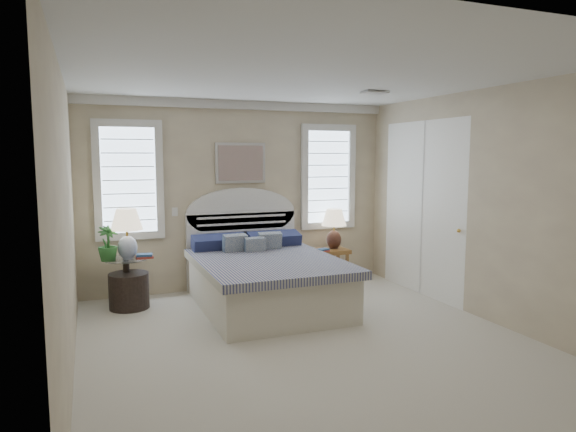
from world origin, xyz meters
The scene contains 21 objects.
floor centered at (0.00, 0.00, 0.00)m, with size 4.50×5.00×0.01m, color beige.
ceiling centered at (0.00, 0.00, 2.70)m, with size 4.50×5.00×0.01m, color silver.
wall_back centered at (0.00, 2.50, 1.35)m, with size 4.50×0.02×2.70m, color tan.
wall_left centered at (-2.25, 0.00, 1.35)m, with size 0.02×5.00×2.70m, color tan.
wall_right centered at (2.25, 0.00, 1.35)m, with size 0.02×5.00×2.70m, color tan.
crown_molding centered at (0.00, 2.46, 2.64)m, with size 4.50×0.08×0.12m, color silver.
hvac_vent centered at (1.20, 0.80, 2.68)m, with size 0.30×0.20×0.02m, color #B2B2B2.
switch_plate centered at (-0.95, 2.48, 1.15)m, with size 0.08×0.01×0.12m, color silver.
window_left centered at (-1.55, 2.48, 1.60)m, with size 0.90×0.06×1.60m, color #C8E3FE.
window_right centered at (1.40, 2.48, 1.60)m, with size 0.90×0.06×1.60m, color #C8E3FE.
painting centered at (0.00, 2.46, 1.82)m, with size 0.74×0.04×0.58m, color silver.
closet_door centered at (2.23, 1.20, 1.20)m, with size 0.02×1.80×2.40m, color white.
bed centered at (0.00, 1.46, 0.39)m, with size 1.72×2.28×1.47m.
side_table_left centered at (-1.65, 2.05, 0.39)m, with size 0.56×0.56×0.63m.
nightstand_right centered at (1.30, 2.15, 0.39)m, with size 0.50×0.40×0.53m.
floor_pot centered at (-1.63, 1.95, 0.23)m, with size 0.50×0.50×0.45m, color black.
lamp_left centered at (-1.63, 1.99, 1.02)m, with size 0.50×0.50×0.64m.
lamp_right centered at (1.37, 2.18, 0.90)m, with size 0.49×0.49×0.61m.
potted_plant centered at (-1.86, 1.94, 0.85)m, with size 0.24×0.24×0.43m, color #3F7C31.
books_left centered at (-1.43, 1.94, 0.66)m, with size 0.22×0.16×0.06m.
books_right centered at (1.10, 2.00, 0.55)m, with size 0.20×0.17×0.05m.
Camera 1 is at (-2.07, -4.68, 1.93)m, focal length 32.00 mm.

